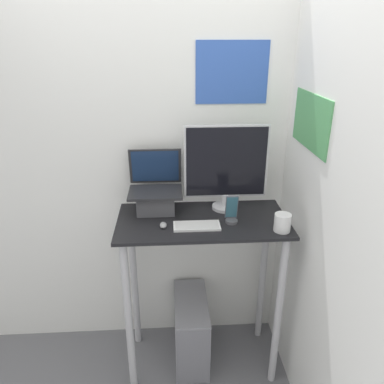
% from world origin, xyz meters
% --- Properties ---
extents(wall_back, '(6.00, 0.06, 2.60)m').
position_xyz_m(wall_back, '(0.00, 0.60, 1.30)').
color(wall_back, white).
rests_on(wall_back, ground_plane).
extents(wall_side_right, '(0.06, 6.00, 2.60)m').
position_xyz_m(wall_side_right, '(0.60, 0.00, 1.30)').
color(wall_side_right, white).
rests_on(wall_side_right, ground_plane).
extents(desk, '(1.03, 0.52, 1.12)m').
position_xyz_m(desk, '(0.00, 0.26, 0.84)').
color(desk, black).
rests_on(desk, ground_plane).
extents(laptop, '(0.33, 0.28, 0.37)m').
position_xyz_m(laptop, '(-0.28, 0.40, 1.22)').
color(laptop, '#4C4C51').
rests_on(laptop, desk).
extents(monitor, '(0.51, 0.16, 0.54)m').
position_xyz_m(monitor, '(0.15, 0.40, 1.39)').
color(monitor, silver).
rests_on(monitor, desk).
extents(keyboard, '(0.27, 0.12, 0.02)m').
position_xyz_m(keyboard, '(-0.04, 0.16, 1.13)').
color(keyboard, white).
rests_on(keyboard, desk).
extents(mouse, '(0.04, 0.06, 0.03)m').
position_xyz_m(mouse, '(-0.24, 0.17, 1.13)').
color(mouse, '#99999E').
rests_on(mouse, desk).
extents(cell_phone, '(0.07, 0.07, 0.17)m').
position_xyz_m(cell_phone, '(0.17, 0.21, 1.17)').
color(cell_phone, '#4C4C51').
rests_on(cell_phone, desk).
extents(computer_tower, '(0.22, 0.51, 0.47)m').
position_xyz_m(computer_tower, '(-0.07, 0.29, 0.24)').
color(computer_tower, gray).
rests_on(computer_tower, ground_plane).
extents(mug, '(0.09, 0.09, 0.10)m').
position_xyz_m(mug, '(0.44, 0.09, 1.17)').
color(mug, white).
rests_on(mug, desk).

